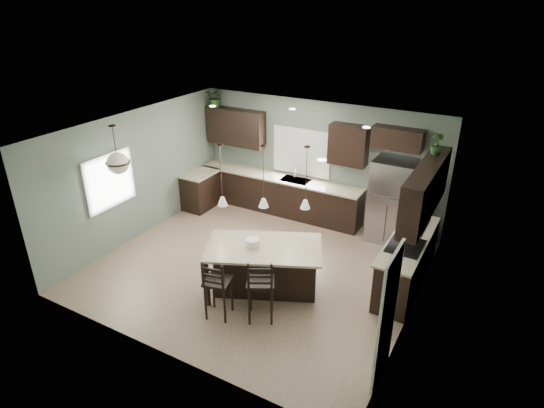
{
  "coord_description": "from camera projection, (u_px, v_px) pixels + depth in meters",
  "views": [
    {
      "loc": [
        4.01,
        -6.58,
        5.0
      ],
      "look_at": [
        0.1,
        0.4,
        1.25
      ],
      "focal_mm": 30.0,
      "sensor_mm": 36.0,
      "label": 1
    }
  ],
  "objects": [
    {
      "name": "fridge_header",
      "position": [
        398.0,
        139.0,
        9.36
      ],
      "size": [
        1.05,
        0.34,
        0.45
      ],
      "primitive_type": "cube",
      "color": "black",
      "rests_on": "room_shell"
    },
    {
      "name": "pendant_right",
      "position": [
        306.0,
        178.0,
        7.38
      ],
      "size": [
        0.17,
        0.17,
        1.1
      ],
      "primitive_type": null,
      "color": "white",
      "rests_on": "room_shell"
    },
    {
      "name": "back_countertop",
      "position": [
        279.0,
        177.0,
        11.0
      ],
      "size": [
        4.2,
        0.66,
        0.04
      ],
      "primitive_type": "cube",
      "color": "beige",
      "rests_on": "back_lower_cabs"
    },
    {
      "name": "bar_stool_center",
      "position": [
        261.0,
        288.0,
        7.43
      ],
      "size": [
        0.6,
        0.6,
        1.2
      ],
      "primitive_type": "cube",
      "rotation": [
        0.0,
        0.0,
        0.49
      ],
      "color": "black",
      "rests_on": "ground"
    },
    {
      "name": "faucet",
      "position": [
        295.0,
        175.0,
        10.71
      ],
      "size": [
        0.02,
        0.02,
        0.28
      ],
      "primitive_type": "cylinder",
      "color": "silver",
      "rests_on": "back_countertop"
    },
    {
      "name": "window_back",
      "position": [
        302.0,
        152.0,
        10.77
      ],
      "size": [
        1.35,
        0.02,
        1.0
      ],
      "primitive_type": "cube",
      "color": "white",
      "rests_on": "room_shell"
    },
    {
      "name": "serving_dish",
      "position": [
        253.0,
        243.0,
        7.98
      ],
      "size": [
        0.24,
        0.24,
        0.14
      ],
      "primitive_type": "cylinder",
      "color": "white",
      "rests_on": "kitchen_island"
    },
    {
      "name": "back_upper_right",
      "position": [
        348.0,
        145.0,
        9.95
      ],
      "size": [
        0.85,
        0.34,
        0.9
      ],
      "primitive_type": "cube",
      "color": "black",
      "rests_on": "room_shell"
    },
    {
      "name": "chandelier",
      "position": [
        116.0,
        150.0,
        8.48
      ],
      "size": [
        0.46,
        0.46,
        0.96
      ],
      "primitive_type": null,
      "color": "beige",
      "rests_on": "room_shell"
    },
    {
      "name": "plant_right_wall",
      "position": [
        437.0,
        144.0,
        7.92
      ],
      "size": [
        0.24,
        0.24,
        0.37
      ],
      "primitive_type": "imported",
      "rotation": [
        0.0,
        0.0,
        -0.18
      ],
      "color": "#264920",
      "rests_on": "right_upper_cabs"
    },
    {
      "name": "pendant_center",
      "position": [
        263.0,
        177.0,
        7.43
      ],
      "size": [
        0.17,
        0.17,
        1.1
      ],
      "primitive_type": null,
      "color": "silver",
      "rests_on": "room_shell"
    },
    {
      "name": "cooktop",
      "position": [
        405.0,
        246.0,
        7.98
      ],
      "size": [
        0.58,
        0.75,
        0.02
      ],
      "primitive_type": "cube",
      "color": "black",
      "rests_on": "right_countertop"
    },
    {
      "name": "left_return_countertop",
      "position": [
        200.0,
        173.0,
        11.23
      ],
      "size": [
        0.66,
        0.96,
        0.04
      ],
      "primitive_type": "cube",
      "color": "beige",
      "rests_on": "left_return_cabs"
    },
    {
      "name": "wall_oven_front",
      "position": [
        386.0,
        265.0,
        8.32
      ],
      "size": [
        0.01,
        0.72,
        0.6
      ],
      "primitive_type": "cube",
      "color": "gray",
      "rests_on": "right_lower_cabs"
    },
    {
      "name": "plant_back_left",
      "position": [
        216.0,
        97.0,
        11.18
      ],
      "size": [
        0.52,
        0.48,
        0.48
      ],
      "primitive_type": "imported",
      "rotation": [
        0.0,
        0.0,
        0.3
      ],
      "color": "#274A20",
      "rests_on": "back_upper_left"
    },
    {
      "name": "pantry_door",
      "position": [
        387.0,
        317.0,
        6.12
      ],
      "size": [
        0.04,
        0.82,
        2.04
      ],
      "primitive_type": "cube",
      "color": "white",
      "rests_on": "ground"
    },
    {
      "name": "bar_stool_left",
      "position": [
        218.0,
        287.0,
        7.51
      ],
      "size": [
        0.5,
        0.5,
        1.13
      ],
      "primitive_type": "cube",
      "rotation": [
        0.0,
        0.0,
        0.23
      ],
      "color": "black",
      "rests_on": "ground"
    },
    {
      "name": "microwave",
      "position": [
        416.0,
        216.0,
        7.68
      ],
      "size": [
        0.4,
        0.75,
        0.4
      ],
      "primitive_type": "cube",
      "color": "gray",
      "rests_on": "right_upper_cabs"
    },
    {
      "name": "room_shell",
      "position": [
        257.0,
        189.0,
        8.37
      ],
      "size": [
        6.0,
        6.0,
        6.0
      ],
      "color": "slate",
      "rests_on": "ground"
    },
    {
      "name": "right_lower_cabs",
      "position": [
        407.0,
        263.0,
        8.4
      ],
      "size": [
        0.6,
        2.35,
        0.9
      ],
      "primitive_type": "cube",
      "color": "black",
      "rests_on": "ground"
    },
    {
      "name": "back_lower_cabs",
      "position": [
        279.0,
        195.0,
        11.21
      ],
      "size": [
        4.2,
        0.6,
        0.9
      ],
      "primitive_type": "cube",
      "color": "black",
      "rests_on": "ground"
    },
    {
      "name": "back_upper_left",
      "position": [
        236.0,
        127.0,
        11.26
      ],
      "size": [
        1.55,
        0.34,
        0.9
      ],
      "primitive_type": "cube",
      "color": "black",
      "rests_on": "room_shell"
    },
    {
      "name": "ground",
      "position": [
        258.0,
        267.0,
        9.09
      ],
      "size": [
        6.0,
        6.0,
        0.0
      ],
      "primitive_type": "plane",
      "color": "#9E8466",
      "rests_on": "ground"
    },
    {
      "name": "kitchen_island",
      "position": [
        264.0,
        269.0,
        8.19
      ],
      "size": [
        2.31,
        1.88,
        0.92
      ],
      "primitive_type": "cube",
      "rotation": [
        0.0,
        0.0,
        0.43
      ],
      "color": "black",
      "rests_on": "ground"
    },
    {
      "name": "pendant_left",
      "position": [
        221.0,
        175.0,
        7.49
      ],
      "size": [
        0.17,
        0.17,
        1.1
      ],
      "primitive_type": null,
      "color": "white",
      "rests_on": "room_shell"
    },
    {
      "name": "right_upper_cabs",
      "position": [
        426.0,
        190.0,
        7.7
      ],
      "size": [
        0.34,
        2.35,
        0.9
      ],
      "primitive_type": "cube",
      "color": "black",
      "rests_on": "room_shell"
    },
    {
      "name": "window_left",
      "position": [
        109.0,
        181.0,
        9.13
      ],
      "size": [
        0.02,
        1.1,
        1.0
      ],
      "primitive_type": "cube",
      "color": "white",
      "rests_on": "room_shell"
    },
    {
      "name": "refrigerator",
      "position": [
        392.0,
        201.0,
        9.73
      ],
      "size": [
        0.9,
        0.74,
        1.85
      ],
      "primitive_type": "cube",
      "color": "#9A99A2",
      "rests_on": "ground"
    },
    {
      "name": "sink_inset",
      "position": [
        295.0,
        180.0,
        10.79
      ],
      "size": [
        0.7,
        0.45,
        0.01
      ],
      "primitive_type": "cube",
      "color": "gray",
      "rests_on": "back_countertop"
    },
    {
      "name": "right_countertop",
      "position": [
        409.0,
        240.0,
        8.21
      ],
      "size": [
        0.66,
        2.35,
        0.04
      ],
      "primitive_type": "cube",
      "color": "beige",
      "rests_on": "right_lower_cabs"
    },
    {
      "name": "left_return_cabs",
      "position": [
        200.0,
        191.0,
        11.44
      ],
      "size": [
        0.6,
        0.9,
        0.9
      ],
      "primitive_type": "cube",
      "color": "black",
      "rests_on": "ground"
    }
  ]
}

